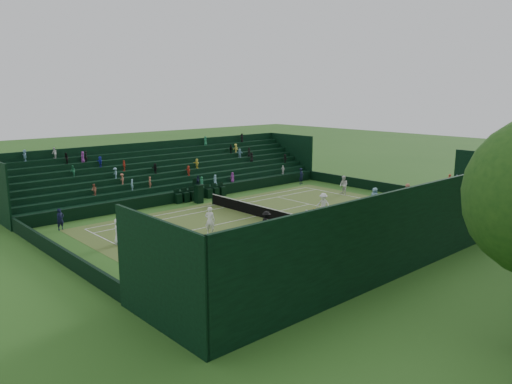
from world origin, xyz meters
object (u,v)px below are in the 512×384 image
(umpire_chair, at_px, (199,191))
(player_far_east, at_px, (323,204))
(player_near_west, at_px, (118,231))
(player_far_west, at_px, (344,185))
(player_near_east, at_px, (210,221))
(tennis_net, at_px, (256,210))

(umpire_chair, distance_m, player_far_east, 11.52)
(player_near_west, height_order, player_far_west, player_far_west)
(player_near_west, xyz_separation_m, player_far_east, (3.80, 16.03, 0.03))
(player_near_east, height_order, player_far_west, player_near_east)
(tennis_net, height_order, player_near_west, player_near_west)
(tennis_net, height_order, player_far_east, player_far_east)
(tennis_net, distance_m, player_near_west, 11.72)
(umpire_chair, relative_size, player_far_east, 1.37)
(player_far_west, bearing_deg, player_far_east, -47.40)
(tennis_net, height_order, umpire_chair, umpire_chair)
(player_near_west, relative_size, player_near_east, 0.88)
(tennis_net, relative_size, umpire_chair, 4.67)
(player_near_west, bearing_deg, player_far_west, -71.93)
(player_far_west, relative_size, player_far_east, 0.99)
(umpire_chair, distance_m, player_near_west, 12.95)
(player_near_west, height_order, player_near_east, player_near_east)
(umpire_chair, height_order, player_far_west, umpire_chair)
(tennis_net, bearing_deg, player_near_west, -92.26)
(umpire_chair, bearing_deg, player_near_west, -59.21)
(umpire_chair, height_order, player_far_east, umpire_chair)
(player_far_east, bearing_deg, player_near_west, -119.13)
(tennis_net, distance_m, player_far_east, 5.48)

